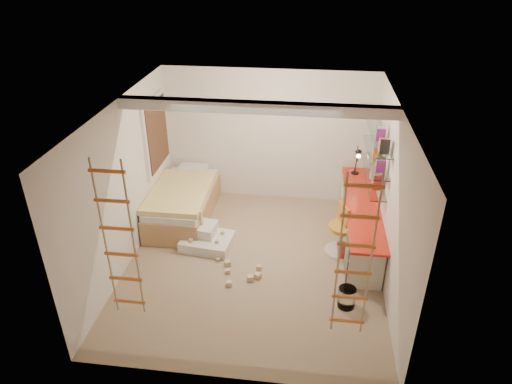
# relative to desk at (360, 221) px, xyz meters

# --- Properties ---
(floor) EXTENTS (4.50, 4.50, 0.00)m
(floor) POSITION_rel_desk_xyz_m (-1.72, -0.86, -0.40)
(floor) COLOR #92795E
(floor) RESTS_ON ground
(ceiling_beam) EXTENTS (4.00, 0.18, 0.16)m
(ceiling_beam) POSITION_rel_desk_xyz_m (-1.72, -0.56, 2.12)
(ceiling_beam) COLOR white
(ceiling_beam) RESTS_ON ceiling
(window_frame) EXTENTS (0.06, 1.15, 1.35)m
(window_frame) POSITION_rel_desk_xyz_m (-3.69, 0.64, 1.15)
(window_frame) COLOR white
(window_frame) RESTS_ON wall_left
(window_blind) EXTENTS (0.02, 1.00, 1.20)m
(window_blind) POSITION_rel_desk_xyz_m (-3.65, 0.64, 1.15)
(window_blind) COLOR #4C2D1E
(window_blind) RESTS_ON window_frame
(rope_ladder_left) EXTENTS (0.41, 0.04, 2.13)m
(rope_ladder_left) POSITION_rel_desk_xyz_m (-3.07, -2.61, 1.11)
(rope_ladder_left) COLOR orange
(rope_ladder_left) RESTS_ON ceiling
(rope_ladder_right) EXTENTS (0.41, 0.04, 2.13)m
(rope_ladder_right) POSITION_rel_desk_xyz_m (-0.37, -2.61, 1.11)
(rope_ladder_right) COLOR orange
(rope_ladder_right) RESTS_ON ceiling
(waste_bin) EXTENTS (0.25, 0.25, 0.31)m
(waste_bin) POSITION_rel_desk_xyz_m (-0.28, -1.69, -0.25)
(waste_bin) COLOR white
(waste_bin) RESTS_ON floor
(desk) EXTENTS (0.56, 2.80, 0.75)m
(desk) POSITION_rel_desk_xyz_m (0.00, 0.00, 0.00)
(desk) COLOR red
(desk) RESTS_ON floor
(shelves) EXTENTS (0.25, 1.80, 0.71)m
(shelves) POSITION_rel_desk_xyz_m (0.15, 0.27, 1.10)
(shelves) COLOR white
(shelves) RESTS_ON wall_right
(bed) EXTENTS (1.02, 2.00, 0.69)m
(bed) POSITION_rel_desk_xyz_m (-3.20, 0.36, -0.07)
(bed) COLOR #AD7F51
(bed) RESTS_ON floor
(task_lamp) EXTENTS (0.14, 0.36, 0.57)m
(task_lamp) POSITION_rel_desk_xyz_m (-0.05, 0.96, 0.73)
(task_lamp) COLOR black
(task_lamp) RESTS_ON desk
(swivel_chair) EXTENTS (0.68, 0.68, 0.88)m
(swivel_chair) POSITION_rel_desk_xyz_m (-0.32, -0.39, -0.08)
(swivel_chair) COLOR #BB9124
(swivel_chair) RESTS_ON floor
(play_platform) EXTENTS (0.90, 0.74, 0.37)m
(play_platform) POSITION_rel_desk_xyz_m (-2.60, -0.47, -0.26)
(play_platform) COLOR silver
(play_platform) RESTS_ON floor
(toy_blocks) EXTENTS (1.26, 1.15, 0.64)m
(toy_blocks) POSITION_rel_desk_xyz_m (-2.23, -0.84, -0.21)
(toy_blocks) COLOR #CCB284
(toy_blocks) RESTS_ON floor
(books) EXTENTS (0.14, 0.64, 0.92)m
(books) POSITION_rel_desk_xyz_m (0.15, 0.27, 1.25)
(books) COLOR red
(books) RESTS_ON shelves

